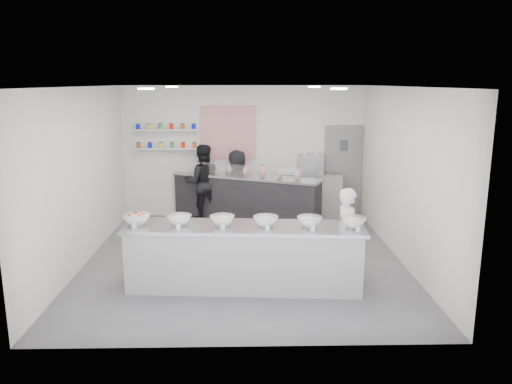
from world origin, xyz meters
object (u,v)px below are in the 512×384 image
at_px(back_bar, 246,199).
at_px(espresso_ledge, 311,195).
at_px(espresso_machine, 311,164).
at_px(staff_left, 203,182).
at_px(woman_prep, 348,234).
at_px(prep_counter, 244,257).
at_px(staff_right, 237,185).

height_order(back_bar, espresso_ledge, back_bar).
xyz_separation_m(back_bar, espresso_ledge, (1.51, 0.34, -0.01)).
xyz_separation_m(espresso_machine, staff_left, (-2.46, -0.09, -0.38)).
height_order(woman_prep, staff_left, staff_left).
height_order(prep_counter, espresso_ledge, espresso_ledge).
bearing_deg(staff_right, staff_left, -19.99).
height_order(espresso_ledge, staff_left, staff_left).
bearing_deg(prep_counter, espresso_ledge, 72.98).
distance_m(prep_counter, back_bar, 3.68).
relative_size(espresso_ledge, staff_left, 0.81).
height_order(back_bar, espresso_machine, espresso_machine).
xyz_separation_m(prep_counter, espresso_machine, (1.52, 4.02, 0.75)).
bearing_deg(espresso_ledge, espresso_machine, 180.00).
height_order(espresso_ledge, woman_prep, woman_prep).
bearing_deg(staff_left, woman_prep, 118.97).
distance_m(espresso_ledge, staff_left, 2.51).
xyz_separation_m(prep_counter, staff_right, (-0.16, 3.93, 0.30)).
bearing_deg(espresso_machine, espresso_ledge, 0.00).
relative_size(prep_counter, staff_left, 2.10).
distance_m(prep_counter, espresso_ledge, 4.30).
height_order(back_bar, staff_left, staff_left).
height_order(espresso_ledge, espresso_machine, espresso_machine).
distance_m(woman_prep, staff_left, 4.43).
xyz_separation_m(espresso_ledge, woman_prep, (0.09, -3.69, 0.22)).
bearing_deg(woman_prep, espresso_machine, -13.97).
xyz_separation_m(prep_counter, espresso_ledge, (1.54, 4.02, 0.03)).
distance_m(back_bar, espresso_ledge, 1.55).
bearing_deg(back_bar, staff_right, 152.39).
bearing_deg(prep_counter, staff_left, 107.53).
xyz_separation_m(prep_counter, staff_left, (-0.95, 3.93, 0.37)).
xyz_separation_m(espresso_ledge, staff_left, (-2.49, -0.09, 0.34)).
bearing_deg(woman_prep, espresso_ledge, -14.40).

